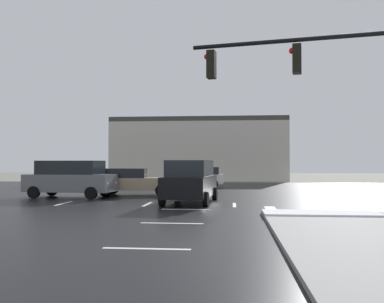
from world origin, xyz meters
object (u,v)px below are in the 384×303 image
Objects in this scene: sedan_white at (196,177)px; suv_grey at (71,178)px; traffic_signal_mast at (332,88)px; suv_black at (190,180)px; sedan_tan at (133,181)px.

sedan_white is 0.93× the size of suv_grey.
traffic_signal_mast reaches higher than suv_grey.
sedan_tan is at bearing 44.84° from suv_black.
suv_black is (0.80, -12.28, 0.24)m from sedan_white.
sedan_tan is (-3.84, 4.54, -0.24)m from suv_black.
sedan_white is 12.31m from suv_black.
sedan_white is at bearing 62.72° from suv_grey.
sedan_white is 11.48m from suv_grey.
sedan_white is 0.93× the size of suv_black.
sedan_white is at bearing 63.36° from sedan_tan.
traffic_signal_mast reaches higher than sedan_tan.
sedan_white is at bearing 8.30° from suv_black.
traffic_signal_mast is 1.29× the size of suv_grey.
suv_black reaches higher than sedan_white.
traffic_signal_mast is at bearing 103.86° from sedan_white.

